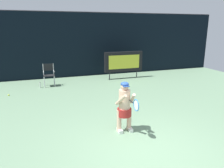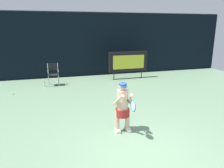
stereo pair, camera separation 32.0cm
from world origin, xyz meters
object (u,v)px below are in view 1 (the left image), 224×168
(tennis_player, at_px, (125,105))
(scoreboard, at_px, (124,62))
(tennis_racket, at_px, (136,105))
(tennis_ball_loose, at_px, (9,95))
(umpire_chair, at_px, (49,74))
(water_bottle, at_px, (40,85))

(tennis_player, bearing_deg, scoreboard, 68.41)
(tennis_racket, height_order, tennis_ball_loose, tennis_racket)
(tennis_player, relative_size, tennis_ball_loose, 20.78)
(scoreboard, bearing_deg, umpire_chair, -175.56)
(scoreboard, distance_m, umpire_chair, 4.08)
(water_bottle, height_order, tennis_ball_loose, water_bottle)
(scoreboard, relative_size, tennis_player, 1.56)
(scoreboard, distance_m, water_bottle, 4.61)
(umpire_chair, distance_m, tennis_player, 5.90)
(tennis_player, distance_m, tennis_ball_loose, 5.74)
(water_bottle, distance_m, tennis_player, 5.87)
(scoreboard, bearing_deg, tennis_ball_loose, -166.21)
(scoreboard, relative_size, umpire_chair, 2.04)
(tennis_ball_loose, bearing_deg, umpire_chair, 32.45)
(tennis_racket, bearing_deg, scoreboard, 78.72)
(umpire_chair, height_order, tennis_player, tennis_player)
(umpire_chair, height_order, tennis_racket, tennis_racket)
(water_bottle, xyz_separation_m, tennis_ball_loose, (-1.30, -0.89, -0.09))
(tennis_player, bearing_deg, tennis_ball_loose, 127.17)
(tennis_player, height_order, tennis_racket, tennis_player)
(umpire_chair, height_order, tennis_ball_loose, umpire_chair)
(tennis_ball_loose, bearing_deg, tennis_player, -52.83)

